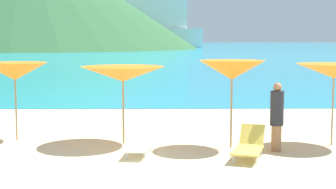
% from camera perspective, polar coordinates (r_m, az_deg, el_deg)
% --- Properties ---
extents(ground_plane, '(50.00, 100.00, 0.30)m').
position_cam_1_polar(ground_plane, '(20.07, -3.82, -2.31)').
color(ground_plane, beige).
extents(ocean_water, '(650.00, 440.00, 0.02)m').
position_cam_1_polar(ocean_water, '(240.39, -1.07, 5.63)').
color(ocean_water, teal).
rests_on(ocean_water, ground_plane).
extents(umbrella_1, '(1.84, 1.84, 2.21)m').
position_cam_1_polar(umbrella_1, '(14.69, -17.07, 2.53)').
color(umbrella_1, '#9E7F59').
rests_on(umbrella_1, ground_plane).
extents(umbrella_2, '(2.43, 2.43, 2.12)m').
position_cam_1_polar(umbrella_2, '(13.64, -5.16, 2.33)').
color(umbrella_2, '#9E7F59').
rests_on(umbrella_2, ground_plane).
extents(umbrella_3, '(1.85, 1.85, 2.31)m').
position_cam_1_polar(umbrella_3, '(13.16, 7.29, 2.77)').
color(umbrella_3, '#9E7F59').
rests_on(umbrella_3, ground_plane).
extents(umbrella_4, '(2.18, 2.18, 2.21)m').
position_cam_1_polar(umbrella_4, '(14.03, 18.40, 2.55)').
color(umbrella_4, '#9E7F59').
rests_on(umbrella_4, ground_plane).
extents(lounge_chair_0, '(1.05, 1.61, 0.73)m').
position_cam_1_polar(lounge_chair_0, '(12.22, 9.21, -5.75)').
color(lounge_chair_0, '#D8BF4C').
rests_on(lounge_chair_0, ground_plane).
extents(lounge_chair_2, '(0.68, 1.52, 0.67)m').
position_cam_1_polar(lounge_chair_2, '(12.51, -3.24, -5.53)').
color(lounge_chair_2, white).
rests_on(lounge_chair_2, ground_plane).
extents(beachgoer_2, '(0.34, 0.34, 1.76)m').
position_cam_1_polar(beachgoer_2, '(13.01, 12.30, -2.33)').
color(beachgoer_2, '#A3704C').
rests_on(beachgoer_2, ground_plane).
extents(cruise_ship, '(42.61, 14.42, 22.39)m').
position_cam_1_polar(cruise_ship, '(172.14, -3.22, 8.24)').
color(cruise_ship, white).
rests_on(cruise_ship, ocean_water).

